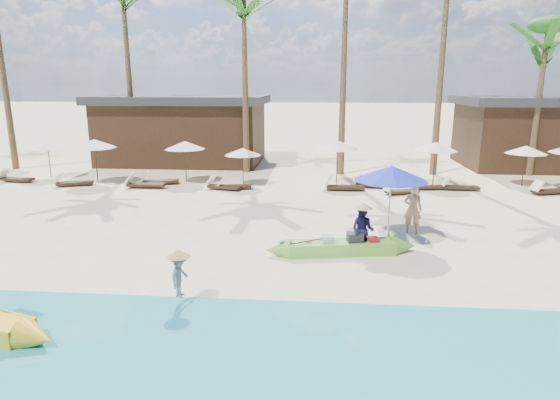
{
  "coord_description": "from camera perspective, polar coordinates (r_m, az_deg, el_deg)",
  "views": [
    {
      "loc": [
        0.89,
        -12.72,
        5.05
      ],
      "look_at": [
        -0.35,
        2.0,
        1.37
      ],
      "focal_mm": 30.0,
      "sensor_mm": 36.0,
      "label": 1
    }
  ],
  "objects": [
    {
      "name": "lounger_7_left",
      "position": [
        22.64,
        14.39,
        1.14
      ],
      "size": [
        1.74,
        1.04,
        0.57
      ],
      "rotation": [
        0.0,
        0.0,
        0.34
      ],
      "color": "#352315",
      "rests_on": "ground"
    },
    {
      "name": "green_canoe",
      "position": [
        14.41,
        7.49,
        -5.71
      ],
      "size": [
        5.17,
        1.21,
        0.66
      ],
      "rotation": [
        0.0,
        0.0,
        0.17
      ],
      "color": "#6DC73C",
      "rests_on": "ground"
    },
    {
      "name": "ground",
      "position": [
        13.72,
        0.75,
        -7.62
      ],
      "size": [
        240.0,
        240.0,
        0.0
      ],
      "primitive_type": "plane",
      "color": "beige",
      "rests_on": "ground"
    },
    {
      "name": "lounger_6_right",
      "position": [
        23.77,
        10.99,
        1.96
      ],
      "size": [
        1.89,
        0.86,
        0.62
      ],
      "rotation": [
        0.0,
        0.0,
        -0.17
      ],
      "color": "#352315",
      "rests_on": "ground"
    },
    {
      "name": "lounger_9_left",
      "position": [
        25.29,
        29.84,
        1.06
      ],
      "size": [
        1.87,
        1.04,
        0.61
      ],
      "rotation": [
        0.0,
        0.0,
        0.29
      ],
      "color": "#352315",
      "rests_on": "ground"
    },
    {
      "name": "lounger_4_left",
      "position": [
        24.89,
        -14.64,
        2.32
      ],
      "size": [
        1.98,
        1.04,
        0.64
      ],
      "rotation": [
        0.0,
        0.0,
        0.26
      ],
      "color": "#352315",
      "rests_on": "ground"
    },
    {
      "name": "lounger_2_left",
      "position": [
        28.46,
        -29.6,
        2.34
      ],
      "size": [
        1.86,
        0.71,
        0.62
      ],
      "rotation": [
        0.0,
        0.0,
        -0.08
      ],
      "color": "#352315",
      "rests_on": "ground"
    },
    {
      "name": "tourist",
      "position": [
        16.76,
        15.87,
        -1.08
      ],
      "size": [
        0.71,
        0.56,
        1.7
      ],
      "primitive_type": "imported",
      "rotation": [
        0.0,
        0.0,
        2.86
      ],
      "color": "tan",
      "rests_on": "ground"
    },
    {
      "name": "wet_sand_strip",
      "position": [
        9.27,
        -1.57,
        -19.01
      ],
      "size": [
        240.0,
        4.5,
        0.01
      ],
      "primitive_type": "cube",
      "color": "tan",
      "rests_on": "ground"
    },
    {
      "name": "palm_2",
      "position": [
        30.31,
        -18.5,
        21.14
      ],
      "size": [
        2.08,
        2.08,
        11.33
      ],
      "color": "brown",
      "rests_on": "ground"
    },
    {
      "name": "resort_parasol_5",
      "position": [
        23.78,
        -4.58,
        5.89
      ],
      "size": [
        1.86,
        1.86,
        1.91
      ],
      "color": "#352315",
      "rests_on": "ground"
    },
    {
      "name": "pavilion_west",
      "position": [
        31.63,
        -11.68,
        8.51
      ],
      "size": [
        10.8,
        6.6,
        4.3
      ],
      "color": "#352315",
      "rests_on": "ground"
    },
    {
      "name": "palm_3",
      "position": [
        27.56,
        -4.41,
        21.29
      ],
      "size": [
        2.08,
        2.08,
        10.52
      ],
      "color": "brown",
      "rests_on": "ground"
    },
    {
      "name": "resort_parasol_2",
      "position": [
        28.75,
        -26.5,
        6.0
      ],
      "size": [
        1.92,
        1.92,
        1.98
      ],
      "color": "#352315",
      "rests_on": "ground"
    },
    {
      "name": "vendor_yellow",
      "position": [
        11.3,
        -12.14,
        -8.96
      ],
      "size": [
        0.48,
        0.73,
        1.05
      ],
      "primitive_type": "imported",
      "rotation": [
        0.0,
        0.0,
        1.43
      ],
      "color": "gray",
      "rests_on": "ground"
    },
    {
      "name": "pavilion_east",
      "position": [
        33.07,
        28.39,
        7.37
      ],
      "size": [
        8.8,
        6.6,
        4.3
      ],
      "color": "#352315",
      "rests_on": "ground"
    },
    {
      "name": "lounger_3_right",
      "position": [
        24.29,
        -16.29,
        1.95
      ],
      "size": [
        1.98,
        0.64,
        0.67
      ],
      "rotation": [
        0.0,
        0.0,
        0.02
      ],
      "color": "#352315",
      "rests_on": "ground"
    },
    {
      "name": "resort_parasol_6",
      "position": [
        24.05,
        7.03,
        6.67
      ],
      "size": [
        2.19,
        2.19,
        2.26
      ],
      "color": "#352315",
      "rests_on": "ground"
    },
    {
      "name": "blue_umbrella",
      "position": [
        15.24,
        13.42,
        3.21
      ],
      "size": [
        2.37,
        2.37,
        2.55
      ],
      "color": "#99999E",
      "rests_on": "ground"
    },
    {
      "name": "lounger_8_left",
      "position": [
        24.42,
        20.9,
        1.6
      ],
      "size": [
        1.79,
        0.59,
        0.61
      ],
      "rotation": [
        0.0,
        0.0,
        -0.02
      ],
      "color": "#352315",
      "rests_on": "ground"
    },
    {
      "name": "palm_6",
      "position": [
        29.82,
        29.68,
        16.08
      ],
      "size": [
        2.08,
        2.08,
        8.51
      ],
      "color": "brown",
      "rests_on": "ground"
    },
    {
      "name": "vendor_green",
      "position": [
        14.38,
        10.04,
        -3.66
      ],
      "size": [
        0.88,
        0.8,
        1.49
      ],
      "primitive_type": "imported",
      "rotation": [
        0.0,
        0.0,
        -0.4
      ],
      "color": "#131436",
      "rests_on": "ground"
    },
    {
      "name": "lounger_3_left",
      "position": [
        25.98,
        -24.02,
        2.02
      ],
      "size": [
        1.92,
        1.14,
        0.62
      ],
      "rotation": [
        0.0,
        0.0,
        0.34
      ],
      "color": "#352315",
      "rests_on": "ground"
    },
    {
      "name": "lounger_5_left",
      "position": [
        23.16,
        -5.75,
        1.79
      ],
      "size": [
        1.68,
        0.64,
        0.56
      ],
      "rotation": [
        0.0,
        0.0,
        0.08
      ],
      "color": "#352315",
      "rests_on": "ground"
    },
    {
      "name": "resort_parasol_3",
      "position": [
        25.94,
        -21.69,
        6.4
      ],
      "size": [
        2.23,
        2.23,
        2.3
      ],
      "color": "#352315",
      "rests_on": "ground"
    },
    {
      "name": "lounger_4_right",
      "position": [
        23.11,
        -7.09,
        1.75
      ],
      "size": [
        1.81,
        0.94,
        0.59
      ],
      "rotation": [
        0.0,
        0.0,
        -0.25
      ],
      "color": "#352315",
      "rests_on": "ground"
    },
    {
      "name": "resort_parasol_4",
      "position": [
        24.92,
        -11.54,
        6.57
      ],
      "size": [
        2.11,
        2.11,
        2.17
      ],
      "color": "#352315",
      "rests_on": "ground"
    },
    {
      "name": "resort_parasol_7",
      "position": [
        24.8,
        18.45,
        6.22
      ],
      "size": [
        2.16,
        2.16,
        2.23
      ],
      "color": "#352315",
      "rests_on": "ground"
    },
    {
      "name": "lounger_6_left",
      "position": [
        22.95,
        7.58,
        1.7
      ],
      "size": [
        1.92,
        0.64,
        0.65
      ],
      "rotation": [
        0.0,
        0.0,
        0.03
      ],
      "color": "#352315",
      "rests_on": "ground"
    },
    {
      "name": "resort_parasol_8",
      "position": [
        26.5,
        27.8,
        5.44
      ],
      "size": [
        1.99,
        1.99,
        2.05
      ],
      "color": "#352315",
      "rests_on": "ground"
    },
    {
      "name": "lounger_7_right",
      "position": [
        24.03,
        17.61,
        1.65
      ],
      "size": [
        1.72,
        0.74,
        0.57
      ],
      "rotation": [
        0.0,
        0.0,
        0.14
      ],
      "color": "#352315",
      "rests_on": "ground"
    }
  ]
}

